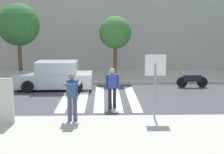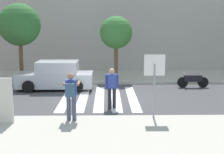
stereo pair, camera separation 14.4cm
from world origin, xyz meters
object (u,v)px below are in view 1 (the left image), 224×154
street_tree_center (115,33)px  stop_sign (155,72)px  pedestrian_crossing (112,86)px  motorcycle (192,80)px  parked_car_silver (55,76)px  photographer_with_backpack (72,93)px  street_tree_west (18,25)px

street_tree_center → stop_sign: bearing=-82.6°
pedestrian_crossing → motorcycle: bearing=42.7°
parked_car_silver → pedestrian_crossing: bearing=-52.9°
pedestrian_crossing → motorcycle: (4.64, 4.28, -0.56)m
pedestrian_crossing → street_tree_center: (0.38, 6.88, 2.02)m
photographer_with_backpack → motorcycle: size_ratio=0.98×
photographer_with_backpack → street_tree_center: (1.87, 9.00, 1.82)m
pedestrian_crossing → street_tree_west: 8.50m
photographer_with_backpack → street_tree_center: 9.38m
stop_sign → parked_car_silver: stop_sign is taller
stop_sign → pedestrian_crossing: bearing=130.1°
motorcycle → street_tree_west: 10.67m
street_tree_center → photographer_with_backpack: bearing=-101.7°
motorcycle → street_tree_west: bearing=170.1°
stop_sign → motorcycle: size_ratio=1.33×
street_tree_center → parked_car_silver: bearing=-139.5°
stop_sign → street_tree_center: (-1.13, 8.67, 1.16)m
photographer_with_backpack → street_tree_center: street_tree_center is taller
motorcycle → pedestrian_crossing: bearing=-137.3°
street_tree_west → pedestrian_crossing: bearing=-48.1°
street_tree_west → parked_car_silver: bearing=-40.4°
photographer_with_backpack → stop_sign: bearing=6.3°
stop_sign → motorcycle: bearing=62.7°
parked_car_silver → street_tree_west: street_tree_west is taller
parked_car_silver → street_tree_west: bearing=139.6°
photographer_with_backpack → pedestrian_crossing: 2.60m
pedestrian_crossing → street_tree_center: size_ratio=0.44×
stop_sign → street_tree_center: size_ratio=0.60×
parked_car_silver → motorcycle: (7.65, 0.30, -0.31)m
stop_sign → photographer_with_backpack: bearing=-173.7°
photographer_with_backpack → street_tree_west: 9.36m
street_tree_west → street_tree_center: 5.89m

